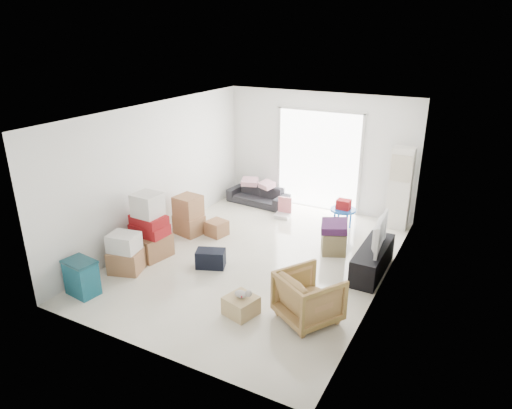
{
  "coord_description": "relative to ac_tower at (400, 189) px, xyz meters",
  "views": [
    {
      "loc": [
        3.52,
        -6.68,
        3.97
      ],
      "look_at": [
        -0.14,
        0.2,
        0.97
      ],
      "focal_mm": 32.0,
      "sensor_mm": 36.0,
      "label": 1
    }
  ],
  "objects": [
    {
      "name": "television",
      "position": [
        0.05,
        -2.17,
        -0.33
      ],
      "size": [
        0.63,
        1.01,
        0.13
      ],
      "primitive_type": "imported",
      "rotation": [
        0.0,
        0.0,
        1.65
      ],
      "color": "black",
      "rests_on": "tv_console"
    },
    {
      "name": "loose_box",
      "position": [
        -3.17,
        -2.15,
        -0.72
      ],
      "size": [
        0.44,
        0.44,
        0.31
      ],
      "primitive_type": "cube",
      "rotation": [
        0.0,
        0.0,
        -0.21
      ],
      "color": "brown",
      "rests_on": "room_shell"
    },
    {
      "name": "ac_tower",
      "position": [
        0.0,
        0.0,
        0.0
      ],
      "size": [
        0.45,
        0.3,
        1.75
      ],
      "primitive_type": "cube",
      "color": "silver",
      "rests_on": "room_shell"
    },
    {
      "name": "room_shell",
      "position": [
        -1.95,
        -2.65,
        0.48
      ],
      "size": [
        4.98,
        6.48,
        3.18
      ],
      "color": "white",
      "rests_on": "ground"
    },
    {
      "name": "storage_bins",
      "position": [
        -3.85,
        -5.05,
        -0.58
      ],
      "size": [
        0.55,
        0.42,
        0.59
      ],
      "rotation": [
        0.0,
        0.0,
        -0.13
      ],
      "color": "#104C5F",
      "rests_on": "room_shell"
    },
    {
      "name": "ottoman",
      "position": [
        -0.79,
        -1.78,
        -0.66
      ],
      "size": [
        0.57,
        0.57,
        0.43
      ],
      "primitive_type": "cube",
      "rotation": [
        0.0,
        0.0,
        0.42
      ],
      "color": "#8B7751",
      "rests_on": "room_shell"
    },
    {
      "name": "kids_table",
      "position": [
        -0.98,
        -0.65,
        -0.4
      ],
      "size": [
        0.54,
        0.54,
        0.66
      ],
      "rotation": [
        0.0,
        0.0,
        0.34
      ],
      "color": "blue",
      "rests_on": "room_shell"
    },
    {
      "name": "sofa",
      "position": [
        -3.27,
        -0.15,
        -0.58
      ],
      "size": [
        1.53,
        0.56,
        0.58
      ],
      "primitive_type": "imported",
      "rotation": [
        0.0,
        0.0,
        -0.09
      ],
      "color": "#2A2A2F",
      "rests_on": "room_shell"
    },
    {
      "name": "box_stack_a",
      "position": [
        -3.75,
        -4.17,
        -0.53
      ],
      "size": [
        0.65,
        0.59,
        0.71
      ],
      "rotation": [
        0.0,
        0.0,
        0.26
      ],
      "color": "brown",
      "rests_on": "room_shell"
    },
    {
      "name": "box_stack_c",
      "position": [
        -3.72,
        -2.35,
        -0.48
      ],
      "size": [
        0.63,
        0.55,
        0.82
      ],
      "rotation": [
        0.0,
        0.0,
        -0.22
      ],
      "color": "brown",
      "rests_on": "room_shell"
    },
    {
      "name": "toy_walker",
      "position": [
        -2.37,
        -0.62,
        -0.75
      ],
      "size": [
        0.36,
        0.32,
        0.45
      ],
      "rotation": [
        0.0,
        0.0,
        0.1
      ],
      "color": "silver",
      "rests_on": "room_shell"
    },
    {
      "name": "blanket",
      "position": [
        -0.79,
        -1.78,
        -0.37
      ],
      "size": [
        0.6,
        0.6,
        0.14
      ],
      "primitive_type": "cube",
      "rotation": [
        0.0,
        0.0,
        0.3
      ],
      "color": "#451D4A",
      "rests_on": "ottoman"
    },
    {
      "name": "plush_bunny",
      "position": [
        -1.31,
        -4.33,
        -0.53
      ],
      "size": [
        0.27,
        0.15,
        0.14
      ],
      "rotation": [
        0.0,
        0.0,
        -0.21
      ],
      "color": "#B2ADA8",
      "rests_on": "wood_crate"
    },
    {
      "name": "wood_crate",
      "position": [
        -1.34,
        -4.34,
        -0.73
      ],
      "size": [
        0.52,
        0.52,
        0.28
      ],
      "primitive_type": "cube",
      "rotation": [
        0.0,
        0.0,
        -0.27
      ],
      "color": "tan",
      "rests_on": "room_shell"
    },
    {
      "name": "duffel_bag",
      "position": [
        -2.53,
        -3.34,
        -0.71
      ],
      "size": [
        0.58,
        0.47,
        0.32
      ],
      "primitive_type": "cube",
      "rotation": [
        0.0,
        0.0,
        0.39
      ],
      "color": "black",
      "rests_on": "room_shell"
    },
    {
      "name": "sliding_door",
      "position": [
        -1.95,
        0.33,
        0.37
      ],
      "size": [
        2.1,
        0.04,
        2.33
      ],
      "color": "white",
      "rests_on": "room_shell"
    },
    {
      "name": "box_stack_b",
      "position": [
        -3.75,
        -3.5,
        -0.34
      ],
      "size": [
        0.71,
        0.71,
        1.23
      ],
      "rotation": [
        0.0,
        0.0,
        -0.13
      ],
      "color": "brown",
      "rests_on": "room_shell"
    },
    {
      "name": "tv_console",
      "position": [
        0.05,
        -2.17,
        -0.64
      ],
      "size": [
        0.43,
        1.43,
        0.48
      ],
      "primitive_type": "cube",
      "color": "black",
      "rests_on": "room_shell"
    },
    {
      "name": "armchair",
      "position": [
        -0.41,
        -3.99,
        -0.47
      ],
      "size": [
        1.07,
        1.05,
        0.82
      ],
      "primitive_type": "imported",
      "rotation": [
        0.0,
        0.0,
        2.59
      ],
      "color": "#B48050",
      "rests_on": "room_shell"
    },
    {
      "name": "pillow_left",
      "position": [
        -3.5,
        -0.14,
        -0.23
      ],
      "size": [
        0.48,
        0.43,
        0.13
      ],
      "primitive_type": "cube",
      "rotation": [
        0.0,
        0.0,
        0.31
      ],
      "color": "#C69099",
      "rests_on": "sofa"
    },
    {
      "name": "pillow_right",
      "position": [
        -3.03,
        -0.15,
        -0.23
      ],
      "size": [
        0.44,
        0.41,
        0.12
      ],
      "primitive_type": "cube",
      "rotation": [
        0.0,
        0.0,
        -0.43
      ],
      "color": "#C69099",
      "rests_on": "sofa"
    }
  ]
}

